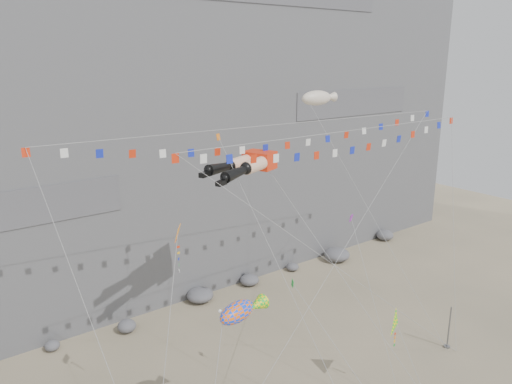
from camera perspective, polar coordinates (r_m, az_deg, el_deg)
cliff at (r=58.16m, az=-15.11°, el=16.54°), size 80.00×28.00×50.00m
talus_boulders at (r=50.05m, az=-6.40°, el=-11.67°), size 60.00×3.00×1.20m
anchor_pole_right at (r=44.94m, az=21.20°, el=-14.23°), size 0.12×0.12×3.68m
legs_kite at (r=35.56m, az=-1.20°, el=3.11°), size 9.29×17.68×22.78m
flag_banner_upper at (r=37.71m, az=2.39°, el=7.67°), size 34.93×11.87×26.14m
flag_banner_lower at (r=36.26m, az=10.12°, el=6.81°), size 27.25×6.01×20.77m
harlequin_kite at (r=28.81m, az=-8.94°, el=-4.77°), size 6.21×6.38×15.33m
fish_windsock at (r=29.12m, az=-2.21°, el=-13.59°), size 7.32×4.96×11.22m
delta_kite at (r=36.69m, az=15.76°, el=-14.20°), size 2.37×5.56×7.59m
blimp_windsock at (r=46.60m, az=6.95°, el=10.57°), size 4.29×15.05×24.20m
small_kite_a at (r=35.00m, az=-3.93°, el=5.43°), size 1.76×14.57×22.55m
small_kite_b at (r=40.33m, az=10.89°, el=-3.15°), size 3.81×8.86×13.86m
small_kite_c at (r=33.59m, az=4.44°, el=-10.72°), size 2.44×9.72×12.70m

